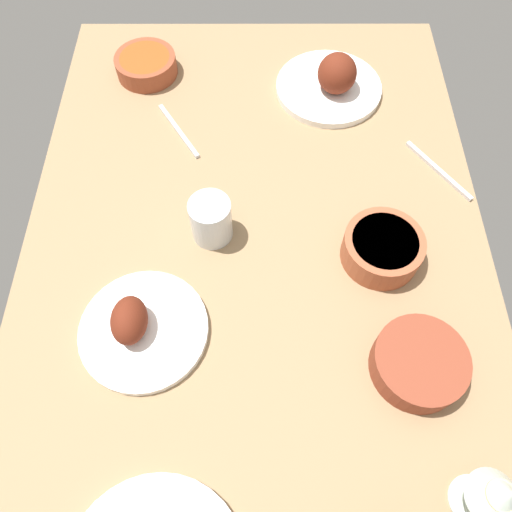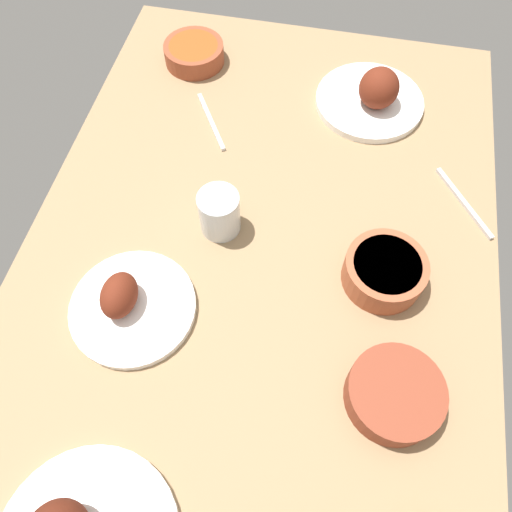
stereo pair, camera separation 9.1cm
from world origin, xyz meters
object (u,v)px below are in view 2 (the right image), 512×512
object	(u,v)px
water_tumbler	(219,213)
bowl_cream	(395,394)
plate_near_viewer	(373,96)
bowl_soup	(194,53)
bowl_sauce	(384,271)
plate_far_side	(129,304)
spoon_loose	(464,202)
fork_loose	(211,121)

from	to	relation	value
water_tumbler	bowl_cream	bearing A→B (deg)	-127.46
plate_near_viewer	bowl_soup	bearing A→B (deg)	81.75
water_tumbler	bowl_sauce	bearing A→B (deg)	-99.44
bowl_soup	bowl_cream	xyz separation A→B (cm)	(-72.14, -52.57, 0.38)
bowl_soup	plate_near_viewer	bearing A→B (deg)	-98.25
plate_far_side	bowl_sauce	distance (cm)	45.90
plate_near_viewer	spoon_loose	bearing A→B (deg)	-138.74
spoon_loose	bowl_cream	bearing A→B (deg)	129.47
plate_far_side	bowl_soup	bearing A→B (deg)	5.11
spoon_loose	water_tumbler	bearing A→B (deg)	72.96
bowl_soup	spoon_loose	distance (cm)	70.93
plate_far_side	bowl_cream	size ratio (longest dim) A/B	1.45
plate_far_side	bowl_sauce	size ratio (longest dim) A/B	1.52
bowl_soup	bowl_sauce	size ratio (longest dim) A/B	0.97
plate_near_viewer	bowl_soup	xyz separation A→B (cm)	(6.29, 43.39, -0.34)
bowl_cream	water_tumbler	distance (cm)	44.26
bowl_cream	bowl_soup	bearing A→B (deg)	36.08
spoon_loose	plate_near_viewer	bearing A→B (deg)	6.19
bowl_soup	water_tumbler	world-z (taller)	water_tumbler
fork_loose	plate_far_side	bearing A→B (deg)	144.46
fork_loose	spoon_loose	bearing A→B (deg)	-133.33
plate_near_viewer	water_tumbler	distance (cm)	46.83
bowl_cream	bowl_sauce	xyz separation A→B (cm)	(21.62, 3.35, 0.32)
plate_far_side	bowl_cream	xyz separation A→B (cm)	(-6.61, -46.71, 0.89)
plate_near_viewer	spoon_loose	size ratio (longest dim) A/B	1.32
bowl_cream	spoon_loose	world-z (taller)	bowl_cream
spoon_loose	bowl_sauce	bearing A→B (deg)	108.72
water_tumbler	plate_far_side	bearing A→B (deg)	150.24
plate_near_viewer	spoon_loose	world-z (taller)	plate_near_viewer
bowl_sauce	water_tumbler	distance (cm)	32.22
bowl_cream	fork_loose	distance (cm)	69.00
plate_near_viewer	bowl_cream	size ratio (longest dim) A/B	1.58
bowl_soup	spoon_loose	size ratio (longest dim) A/B	0.77
fork_loose	bowl_cream	bearing A→B (deg)	-172.53
bowl_soup	water_tumbler	xyz separation A→B (cm)	(-45.25, -17.46, 2.13)
plate_near_viewer	water_tumbler	world-z (taller)	plate_near_viewer
water_tumbler	spoon_loose	bearing A→B (deg)	-71.98
bowl_soup	bowl_cream	distance (cm)	89.27
bowl_sauce	plate_near_viewer	bearing A→B (deg)	7.50
bowl_sauce	water_tumbler	bearing A→B (deg)	80.56
fork_loose	spoon_loose	size ratio (longest dim) A/B	0.95
bowl_sauce	spoon_loose	xyz separation A→B (cm)	(20.49, -15.00, -2.83)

